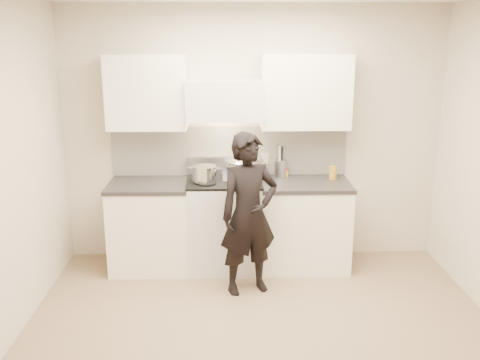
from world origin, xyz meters
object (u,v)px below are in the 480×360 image
at_px(wok, 244,165).
at_px(person, 249,214).
at_px(utensil_crock, 281,167).
at_px(stove, 225,223).
at_px(counter_right, 304,224).

relative_size(wok, person, 0.33).
relative_size(utensil_crock, person, 0.22).
height_order(stove, wok, wok).
distance_m(stove, counter_right, 0.83).
bearing_deg(wok, person, -87.97).
xyz_separation_m(stove, utensil_crock, (0.60, 0.23, 0.55)).
relative_size(counter_right, wok, 1.81).
height_order(utensil_crock, person, person).
bearing_deg(stove, wok, 34.85).
height_order(counter_right, person, person).
bearing_deg(counter_right, stove, -180.00).
bearing_deg(stove, person, -68.69).
bearing_deg(person, wok, 72.56).
relative_size(wok, utensil_crock, 1.51).
bearing_deg(wok, counter_right, -12.43).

